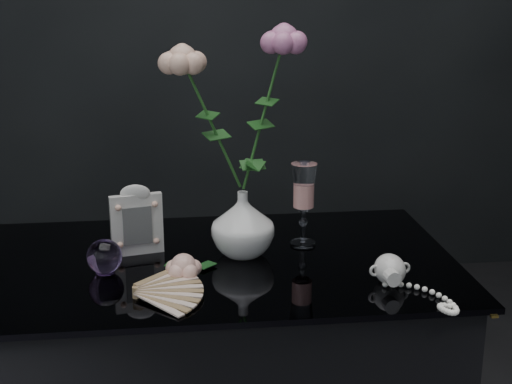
{
  "coord_description": "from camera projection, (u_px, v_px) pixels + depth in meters",
  "views": [
    {
      "loc": [
        -0.05,
        -1.34,
        1.33
      ],
      "look_at": [
        0.1,
        0.0,
        0.92
      ],
      "focal_mm": 50.0,
      "sensor_mm": 36.0,
      "label": 1
    }
  ],
  "objects": [
    {
      "name": "pearl_jar",
      "position": [
        390.0,
        268.0,
        1.37
      ],
      "size": [
        0.22,
        0.23,
        0.06
      ],
      "primitive_type": null,
      "rotation": [
        0.0,
        0.0,
        0.08
      ],
      "color": "white",
      "rests_on": "table"
    },
    {
      "name": "paper_fan",
      "position": [
        136.0,
        291.0,
        1.31
      ],
      "size": [
        0.31,
        0.28,
        0.03
      ],
      "primitive_type": null,
      "rotation": [
        0.0,
        0.0,
        -0.41
      ],
      "color": "beige",
      "rests_on": "table"
    },
    {
      "name": "roses",
      "position": [
        238.0,
        103.0,
        1.43
      ],
      "size": [
        0.28,
        0.13,
        0.39
      ],
      "color": "#E5B094",
      "rests_on": "vase"
    },
    {
      "name": "picture_frame",
      "position": [
        137.0,
        220.0,
        1.51
      ],
      "size": [
        0.13,
        0.11,
        0.15
      ],
      "primitive_type": null,
      "rotation": [
        0.0,
        0.0,
        0.21
      ],
      "color": "silver",
      "rests_on": "table"
    },
    {
      "name": "loose_rose",
      "position": [
        183.0,
        267.0,
        1.39
      ],
      "size": [
        0.15,
        0.18,
        0.05
      ],
      "primitive_type": null,
      "rotation": [
        0.0,
        0.0,
        0.24
      ],
      "color": "#FFB6A4",
      "rests_on": "table"
    },
    {
      "name": "vase",
      "position": [
        243.0,
        224.0,
        1.5
      ],
      "size": [
        0.17,
        0.17,
        0.14
      ],
      "primitive_type": "imported",
      "rotation": [
        0.0,
        0.0,
        0.27
      ],
      "color": "white",
      "rests_on": "table"
    },
    {
      "name": "paperweight",
      "position": [
        104.0,
        257.0,
        1.42
      ],
      "size": [
        0.09,
        0.09,
        0.07
      ],
      "primitive_type": null,
      "rotation": [
        0.0,
        0.0,
        -0.34
      ],
      "color": "#AB7ECD",
      "rests_on": "table"
    },
    {
      "name": "wine_glass",
      "position": [
        303.0,
        205.0,
        1.56
      ],
      "size": [
        0.07,
        0.07,
        0.19
      ],
      "primitive_type": null,
      "rotation": [
        0.0,
        0.0,
        -0.31
      ],
      "color": "white",
      "rests_on": "table"
    }
  ]
}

